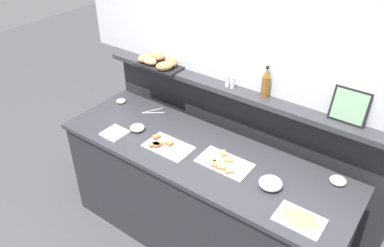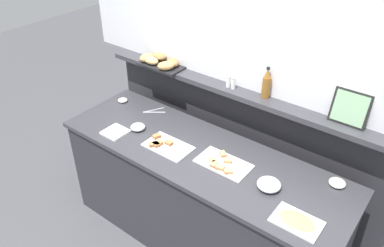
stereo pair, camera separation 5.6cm
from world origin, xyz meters
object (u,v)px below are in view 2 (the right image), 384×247
(framed_picture, at_px, (350,108))
(serving_tongs, at_px, (153,111))
(condiment_bowl_cream, at_px, (337,183))
(cold_cuts_platter, at_px, (297,221))
(salt_shaker, at_px, (228,82))
(bread_basket, at_px, (160,61))
(vinegar_bottle_amber, at_px, (266,84))
(glass_bowl_large, at_px, (269,185))
(napkin_stack, at_px, (115,132))
(sandwich_platter_rear, at_px, (165,145))
(condiment_bowl_dark, at_px, (123,100))
(pepper_shaker, at_px, (233,83))
(glass_bowl_medium, at_px, (138,127))
(sandwich_platter_side, at_px, (223,163))

(framed_picture, bearing_deg, serving_tongs, -168.94)
(condiment_bowl_cream, relative_size, framed_picture, 0.45)
(cold_cuts_platter, xyz_separation_m, framed_picture, (-0.02, 0.68, 0.42))
(salt_shaker, bearing_deg, bread_basket, -179.00)
(vinegar_bottle_amber, xyz_separation_m, salt_shaker, (-0.30, -0.03, -0.06))
(cold_cuts_platter, bearing_deg, bread_basket, 158.14)
(glass_bowl_large, bearing_deg, framed_picture, 65.16)
(glass_bowl_large, height_order, salt_shaker, salt_shaker)
(serving_tongs, distance_m, napkin_stack, 0.41)
(serving_tongs, bearing_deg, framed_picture, 11.06)
(cold_cuts_platter, height_order, condiment_bowl_cream, condiment_bowl_cream)
(cold_cuts_platter, xyz_separation_m, bread_basket, (-1.58, 0.63, 0.34))
(sandwich_platter_rear, height_order, napkin_stack, sandwich_platter_rear)
(condiment_bowl_dark, distance_m, pepper_shaker, 1.03)
(glass_bowl_medium, distance_m, bread_basket, 0.63)
(glass_bowl_medium, relative_size, salt_shaker, 1.32)
(napkin_stack, relative_size, framed_picture, 0.72)
(bread_basket, bearing_deg, serving_tongs, -64.69)
(salt_shaker, bearing_deg, vinegar_bottle_amber, 5.30)
(sandwich_platter_rear, height_order, condiment_bowl_dark, sandwich_platter_rear)
(vinegar_bottle_amber, bearing_deg, salt_shaker, -174.70)
(sandwich_platter_side, distance_m, napkin_stack, 0.88)
(sandwich_platter_side, relative_size, pepper_shaker, 4.28)
(vinegar_bottle_amber, bearing_deg, framed_picture, 1.05)
(framed_picture, bearing_deg, condiment_bowl_cream, -69.10)
(napkin_stack, bearing_deg, vinegar_bottle_amber, 37.64)
(bread_basket, bearing_deg, napkin_stack, -82.18)
(condiment_bowl_cream, distance_m, vinegar_bottle_amber, 0.82)
(napkin_stack, relative_size, pepper_shaker, 1.95)
(sandwich_platter_rear, distance_m, cold_cuts_platter, 1.07)
(condiment_bowl_dark, bearing_deg, napkin_stack, -50.73)
(pepper_shaker, relative_size, framed_picture, 0.37)
(bread_basket, height_order, framed_picture, framed_picture)
(salt_shaker, bearing_deg, condiment_bowl_dark, -162.56)
(framed_picture, bearing_deg, glass_bowl_medium, -157.99)
(salt_shaker, bearing_deg, glass_bowl_large, -37.35)
(bread_basket, bearing_deg, framed_picture, 1.85)
(napkin_stack, xyz_separation_m, pepper_shaker, (0.63, 0.65, 0.35))
(cold_cuts_platter, xyz_separation_m, condiment_bowl_dark, (-1.79, 0.36, 0.01))
(sandwich_platter_side, bearing_deg, glass_bowl_medium, -176.73)
(cold_cuts_platter, height_order, pepper_shaker, pepper_shaker)
(glass_bowl_medium, bearing_deg, cold_cuts_platter, -5.40)
(condiment_bowl_dark, height_order, napkin_stack, condiment_bowl_dark)
(pepper_shaker, bearing_deg, framed_picture, 2.62)
(glass_bowl_large, xyz_separation_m, salt_shaker, (-0.64, 0.49, 0.33))
(napkin_stack, bearing_deg, sandwich_platter_side, 12.03)
(napkin_stack, bearing_deg, condiment_bowl_cream, 16.36)
(sandwich_platter_side, height_order, glass_bowl_large, glass_bowl_large)
(framed_picture, bearing_deg, vinegar_bottle_amber, -178.95)
(condiment_bowl_cream, bearing_deg, sandwich_platter_rear, -162.77)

